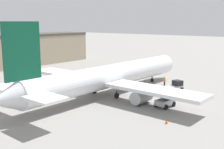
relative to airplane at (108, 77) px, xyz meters
The scene contains 6 objects.
ground_plane 3.32m from the airplane, ahead, with size 400.00×400.00×0.00m, color gray.
airplane is the anchor object (origin of this frame).
ground_crew_worker 13.28m from the airplane, 17.68° to the right, with size 0.39×0.39×1.76m.
baggage_tug 12.44m from the airplane, 38.74° to the right, with size 3.55×2.87×1.91m.
belt_loader_truck 11.05m from the airplane, 88.89° to the right, with size 3.08×2.21×2.20m.
safety_cone_near 15.78m from the airplane, 112.82° to the right, with size 0.36×0.36×0.55m.
Camera 1 is at (-36.59, -29.50, 12.26)m, focal length 45.00 mm.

